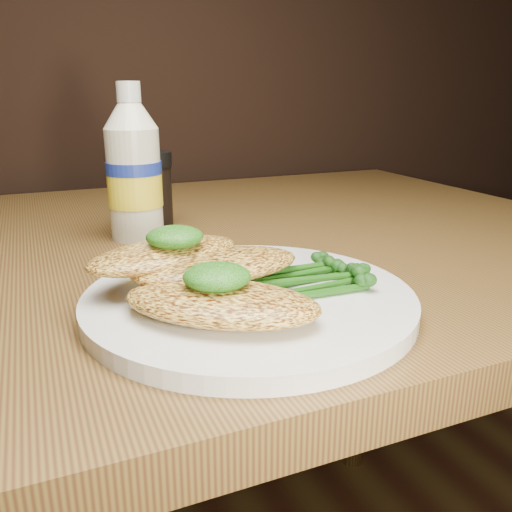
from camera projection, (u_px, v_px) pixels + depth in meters
name	position (u px, v px, depth m)	size (l,w,h in m)	color
dining_table	(179.00, 485.00, 0.78)	(1.20, 0.80, 0.75)	#432814
plate	(249.00, 300.00, 0.46)	(0.28, 0.28, 0.01)	silver
chicken_front	(221.00, 303.00, 0.40)	(0.15, 0.08, 0.02)	#E8B94A
chicken_mid	(217.00, 266.00, 0.46)	(0.15, 0.07, 0.02)	#E8B94A
chicken_back	(165.00, 255.00, 0.46)	(0.14, 0.07, 0.02)	#E8B94A
pesto_front	(217.00, 277.00, 0.40)	(0.05, 0.05, 0.02)	#113608
pesto_back	(175.00, 237.00, 0.45)	(0.05, 0.04, 0.02)	#113608
broccolini_bundle	(302.00, 274.00, 0.47)	(0.13, 0.10, 0.02)	#1A4B10
mayo_bottle	(133.00, 163.00, 0.64)	(0.07, 0.07, 0.19)	beige
pepper_grinder	(158.00, 190.00, 0.71)	(0.04, 0.04, 0.10)	black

